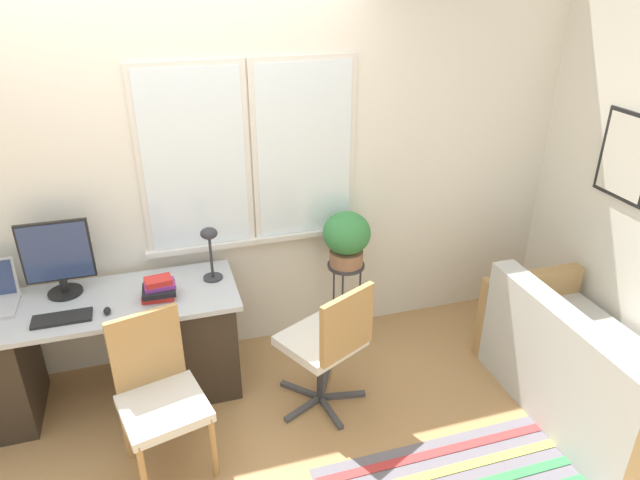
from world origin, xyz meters
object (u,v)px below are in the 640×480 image
object	(u,v)px
desk_chair_wooden	(159,393)
couch_loveseat	(590,377)
book_stack	(159,289)
plant_stand	(346,274)
mouse	(107,311)
desk_lamp	(210,243)
potted_plant	(347,237)
office_chair_swivel	(328,342)
keyboard	(62,318)
monitor	(58,258)

from	to	relation	value
desk_chair_wooden	couch_loveseat	size ratio (longest dim) A/B	0.60
book_stack	plant_stand	bearing A→B (deg)	9.15
plant_stand	desk_chair_wooden	bearing A→B (deg)	-150.03
mouse	desk_lamp	distance (m)	0.72
desk_lamp	potted_plant	distance (m)	0.94
office_chair_swivel	couch_loveseat	bearing A→B (deg)	134.39
desk_chair_wooden	office_chair_swivel	size ratio (longest dim) A/B	0.99
keyboard	desk_chair_wooden	world-z (taller)	desk_chair_wooden
book_stack	plant_stand	xyz separation A→B (m)	(1.27, 0.20, -0.22)
office_chair_swivel	monitor	bearing A→B (deg)	-49.95
monitor	mouse	xyz separation A→B (m)	(0.25, -0.31, -0.23)
office_chair_swivel	book_stack	bearing A→B (deg)	-51.03
couch_loveseat	plant_stand	world-z (taller)	couch_loveseat
desk_lamp	mouse	bearing A→B (deg)	-160.35
monitor	book_stack	distance (m)	0.62
book_stack	desk_chair_wooden	xyz separation A→B (m)	(-0.06, -0.57, -0.31)
monitor	plant_stand	world-z (taller)	monitor
desk_lamp	book_stack	size ratio (longest dim) A/B	1.69
desk_lamp	desk_chair_wooden	xyz separation A→B (m)	(-0.40, -0.70, -0.51)
keyboard	book_stack	bearing A→B (deg)	8.91
monitor	desk_chair_wooden	xyz separation A→B (m)	(0.49, -0.78, -0.50)
mouse	desk_chair_wooden	bearing A→B (deg)	-63.62
book_stack	office_chair_swivel	xyz separation A→B (m)	(0.94, -0.43, -0.29)
office_chair_swivel	potted_plant	bearing A→B (deg)	-144.39
couch_loveseat	monitor	bearing A→B (deg)	68.78
plant_stand	potted_plant	size ratio (longest dim) A/B	1.65
plant_stand	potted_plant	distance (m)	0.29
keyboard	desk_lamp	size ratio (longest dim) A/B	0.91
couch_loveseat	potted_plant	bearing A→B (deg)	45.70
plant_stand	keyboard	bearing A→B (deg)	-170.92
desk_chair_wooden	potted_plant	distance (m)	1.59
desk_lamp	keyboard	bearing A→B (deg)	-165.86
desk_chair_wooden	plant_stand	size ratio (longest dim) A/B	1.39
monitor	desk_lamp	xyz separation A→B (m)	(0.89, -0.08, 0.01)
mouse	plant_stand	bearing A→B (deg)	10.65
desk_chair_wooden	plant_stand	bearing A→B (deg)	16.08
monitor	office_chair_swivel	distance (m)	1.69
book_stack	desk_lamp	bearing A→B (deg)	22.02
book_stack	desk_chair_wooden	bearing A→B (deg)	-96.45
potted_plant	couch_loveseat	bearing A→B (deg)	-44.30
office_chair_swivel	potted_plant	xyz separation A→B (m)	(0.33, 0.63, 0.37)
monitor	potted_plant	distance (m)	1.83
desk_chair_wooden	potted_plant	world-z (taller)	potted_plant
mouse	desk_chair_wooden	xyz separation A→B (m)	(0.24, -0.47, -0.27)
book_stack	potted_plant	bearing A→B (deg)	9.15
desk_chair_wooden	book_stack	bearing A→B (deg)	69.67
monitor	potted_plant	size ratio (longest dim) A/B	1.23
keyboard	potted_plant	distance (m)	1.84
desk_chair_wooden	keyboard	bearing A→B (deg)	121.17
desk_lamp	plant_stand	size ratio (longest dim) A/B	0.55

